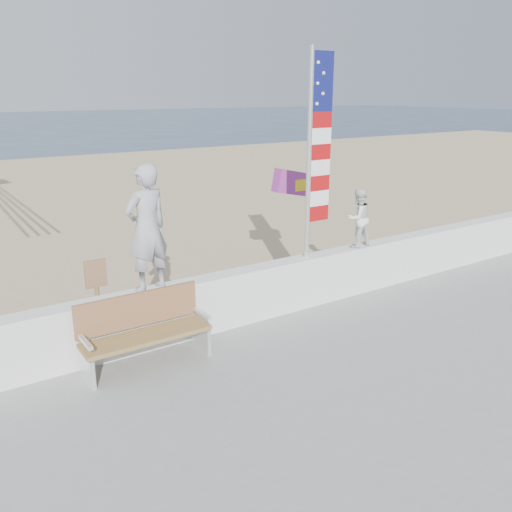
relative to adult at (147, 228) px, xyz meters
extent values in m
plane|color=#283B51|center=(1.54, -2.00, -2.01)|extent=(220.00, 220.00, 0.00)
cube|color=tan|center=(1.54, 7.00, -1.97)|extent=(90.00, 40.00, 0.08)
cube|color=silver|center=(1.54, 0.00, -1.38)|extent=(30.00, 0.35, 0.90)
imported|color=#9B9BA0|center=(0.00, 0.00, 0.00)|extent=(0.76, 0.58, 1.85)
imported|color=silver|center=(4.14, 0.00, -0.38)|extent=(0.54, 0.43, 1.09)
cube|color=olive|center=(-0.32, -0.55, -1.39)|extent=(1.80, 0.50, 0.06)
cube|color=#8F603E|center=(-0.32, -0.28, -1.08)|extent=(1.80, 0.05, 0.50)
cube|color=silver|center=(-1.17, -0.55, -1.63)|extent=(0.06, 0.50, 0.40)
cube|color=silver|center=(-1.17, -0.60, -1.23)|extent=(0.06, 0.45, 0.05)
cube|color=silver|center=(0.53, -0.55, -1.63)|extent=(0.06, 0.50, 0.40)
cube|color=white|center=(0.53, -0.60, -1.23)|extent=(0.06, 0.45, 0.05)
cylinder|color=silver|center=(2.94, 0.00, 0.82)|extent=(0.08, 0.08, 3.50)
cube|color=#0F1451|center=(3.18, 0.00, 2.02)|extent=(0.44, 0.02, 0.95)
cube|color=#9E0A0C|center=(3.18, 0.00, -0.17)|extent=(0.44, 0.02, 0.26)
cube|color=white|center=(3.18, 0.00, 0.09)|extent=(0.44, 0.02, 0.26)
cube|color=#9E0A0C|center=(3.18, 0.00, 0.36)|extent=(0.44, 0.02, 0.26)
cube|color=white|center=(3.18, 0.00, 0.62)|extent=(0.44, 0.02, 0.26)
cube|color=#9E0A0C|center=(3.18, 0.00, 0.89)|extent=(0.44, 0.02, 0.26)
cube|color=white|center=(3.18, 0.00, 1.15)|extent=(0.44, 0.02, 0.26)
cube|color=#9E0A0C|center=(3.18, 0.00, 1.42)|extent=(0.44, 0.02, 0.26)
sphere|color=white|center=(3.06, -0.02, 1.67)|extent=(0.06, 0.06, 0.06)
sphere|color=white|center=(3.18, -0.02, 1.83)|extent=(0.06, 0.06, 0.06)
sphere|color=white|center=(3.06, -0.02, 1.99)|extent=(0.06, 0.06, 0.06)
sphere|color=white|center=(3.18, -0.02, 2.15)|extent=(0.06, 0.06, 0.06)
sphere|color=white|center=(3.06, -0.02, 2.31)|extent=(0.06, 0.06, 0.06)
cube|color=red|center=(3.88, 1.66, 0.08)|extent=(0.93, 0.26, 0.64)
cube|color=yellow|center=(4.03, 1.66, 0.03)|extent=(0.33, 0.25, 0.24)
cylinder|color=olive|center=(-0.66, 0.44, -1.33)|extent=(0.07, 0.07, 1.20)
cube|color=brown|center=(-0.66, 0.42, -0.68)|extent=(0.32, 0.03, 0.42)
camera|label=1|loc=(-2.86, -7.10, 1.88)|focal=38.00mm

